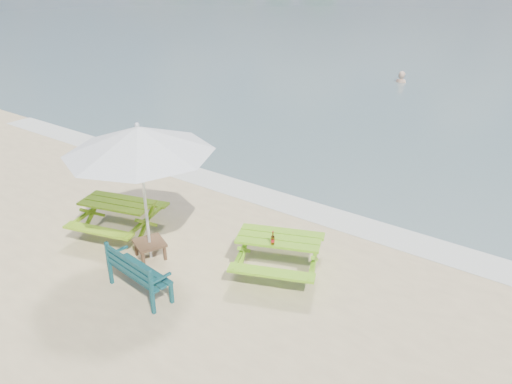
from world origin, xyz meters
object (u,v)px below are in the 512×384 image
Objects in this scene: picnic_table_left at (119,218)px; beer_bottle at (273,240)px; picnic_table_right at (279,254)px; park_bench at (140,280)px; patio_umbrella at (139,140)px; side_table at (150,249)px; swimmer at (400,91)px.

picnic_table_left is 3.64m from beer_bottle.
picnic_table_right is 1.55× the size of park_bench.
park_bench is 2.41m from beer_bottle.
park_bench is (1.94, -1.21, -0.10)m from picnic_table_left.
picnic_table_left is 0.57× the size of patio_umbrella.
beer_bottle reaches higher than picnic_table_left.
side_table is at bearing -14.29° from picnic_table_left.
picnic_table_right reaches higher than side_table.
swimmer reaches higher than side_table.
patio_umbrella is (-2.28, -1.08, 2.08)m from picnic_table_right.
picnic_table_left is at bearing 148.09° from park_bench.
patio_umbrella is 17.47m from swimmer.
patio_umbrella is 1.96× the size of swimmer.
patio_umbrella reaches higher than side_table.
picnic_table_left reaches higher than side_table.
picnic_table_left is 1.11× the size of swimmer.
park_bench is at bearing -128.88° from picnic_table_right.
patio_umbrella is at bearing -161.08° from beer_bottle.
beer_bottle is at bearing 18.92° from side_table.
swimmer is (-2.11, 18.07, -0.65)m from park_bench.
swimmer is (-1.42, 17.18, -2.83)m from patio_umbrella.
patio_umbrella reaches higher than park_bench.
picnic_table_left is at bearing -172.37° from beer_bottle.
picnic_table_right reaches higher than swimmer.
park_bench reaches higher than swimmer.
picnic_table_right is 0.60× the size of patio_umbrella.
picnic_table_left is 1.48× the size of park_bench.
patio_umbrella is 2.95m from beer_bottle.
swimmer is at bearing 102.96° from picnic_table_right.
side_table is at bearing -154.62° from picnic_table_right.
side_table is 17.24m from swimmer.
swimmer is at bearing 94.74° from patio_umbrella.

